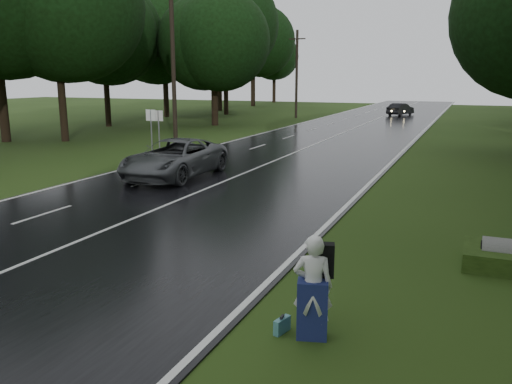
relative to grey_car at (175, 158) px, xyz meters
The scene contains 15 objects.
ground 9.62m from the grey_car, 74.97° to the right, with size 160.00×160.00×0.00m, color #263E12.
road 11.06m from the grey_car, 76.98° to the left, with size 12.00×140.00×0.04m, color black.
lane_center 11.06m from the grey_car, 76.98° to the left, with size 0.12×140.00×0.01m, color silver.
grey_car is the anchor object (origin of this frame).
far_car 42.83m from the grey_car, 84.56° to the left, with size 1.47×4.22×1.39m, color black.
hitchhiker 15.21m from the grey_car, 49.57° to the right, with size 0.77×0.73×1.85m.
suitcase 14.93m from the grey_car, 51.29° to the right, with size 0.11×0.38×0.27m, color teal.
culvert 14.82m from the grey_car, 26.44° to the right, with size 0.70×0.70×1.40m, color slate.
utility_pole_mid 11.60m from the grey_car, 121.35° to the left, with size 1.80×0.28×10.27m, color black, non-canonical shape.
utility_pole_far 35.32m from the grey_car, 99.81° to the left, with size 1.80×0.28×9.26m, color black, non-canonical shape.
road_sign_a 7.08m from the grey_car, 132.13° to the left, with size 0.62×0.10×2.60m, color white, non-canonical shape.
road_sign_b 7.66m from the grey_car, 128.27° to the left, with size 0.60×0.10×2.51m, color white, non-canonical shape.
tree_left_d 16.60m from the grey_car, 148.85° to the left, with size 10.01×10.01×15.65m, color black, non-canonical shape.
tree_left_e 25.62m from the grey_car, 113.32° to the left, with size 8.07×8.07×12.60m, color black, non-canonical shape.
tree_left_f 39.51m from the grey_car, 112.79° to the left, with size 11.48×11.48×17.93m, color black, non-canonical shape.
Camera 1 is at (9.67, -10.26, 4.40)m, focal length 36.33 mm.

